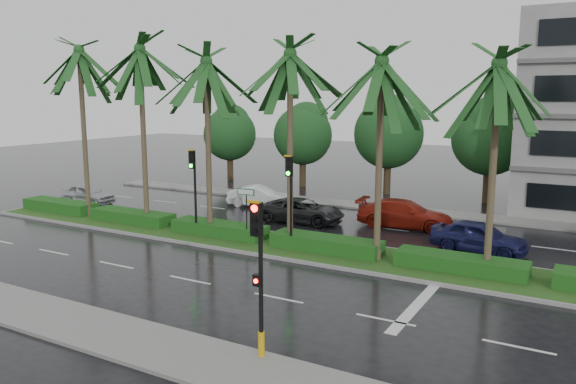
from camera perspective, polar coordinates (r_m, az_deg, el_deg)
The scene contains 17 objects.
ground at distance 26.37m, azimuth -2.98°, elevation -5.89°, with size 120.00×120.00×0.00m, color black.
near_sidewalk at distance 19.03m, azimuth -20.12°, elevation -12.62°, with size 40.00×2.40×0.12m, color slate.
far_sidewalk at distance 36.77m, azimuth 7.10°, elevation -1.36°, with size 40.00×2.00×0.12m, color slate.
median at distance 27.17m, azimuth -1.85°, elevation -5.24°, with size 36.00×4.00×0.15m.
hedge at distance 27.07m, azimuth -1.85°, elevation -4.48°, with size 35.20×1.40×0.60m.
lane_markings at distance 24.56m, azimuth 2.51°, elevation -7.06°, with size 34.00×13.06×0.01m.
palm_row at distance 26.95m, azimuth -4.26°, elevation 12.24°, with size 26.30×4.20×10.30m.
signal_near at distance 14.98m, azimuth -2.97°, elevation -8.19°, with size 0.34×0.45×4.36m.
signal_median_left at distance 28.28m, azimuth -9.57°, elevation 1.27°, with size 0.34×0.42×4.36m.
signal_median_right at distance 25.21m, azimuth 0.20°, elevation 0.38°, with size 0.34×0.42×4.36m.
street_sign at distance 26.81m, azimuth -4.28°, elevation -0.98°, with size 0.95×0.09×2.60m.
bg_trees at distance 40.93m, azimuth 12.14°, elevation 5.94°, with size 32.78×5.12×7.40m.
car_silver at distance 39.59m, azimuth -19.66°, elevation -0.18°, with size 3.85×1.55×1.31m, color #B6B9BE.
car_white at distance 36.25m, azimuth -2.96°, elevation -0.48°, with size 4.05×1.41×1.33m, color white.
car_darkgrey at distance 31.81m, azimuth 1.38°, elevation -1.90°, with size 4.89×2.25×1.36m, color black.
car_red at distance 31.22m, azimuth 11.79°, elevation -2.19°, with size 5.19×2.11×1.50m, color maroon.
car_blue at distance 27.22m, azimuth 18.83°, elevation -4.31°, with size 4.32×1.74×1.47m, color #1A1D50.
Camera 1 is at (13.67, -21.39, 7.13)m, focal length 35.00 mm.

